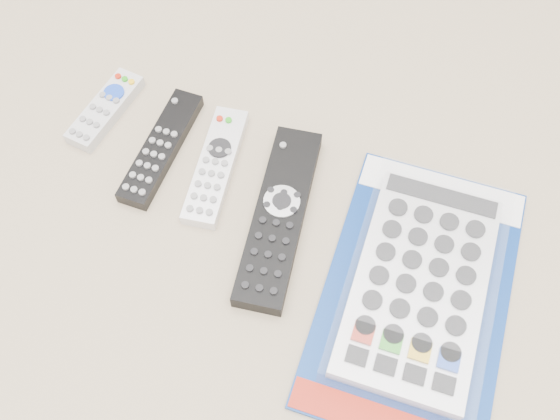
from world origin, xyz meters
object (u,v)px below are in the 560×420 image
at_px(remote_slim_black, 161,148).
at_px(remote_large_black, 279,216).
at_px(jumbo_remote_packaged, 420,284).
at_px(remote_small_grey, 105,109).
at_px(remote_silver_dvd, 216,166).

relative_size(remote_slim_black, remote_large_black, 0.72).
bearing_deg(remote_large_black, remote_slim_black, 158.88).
relative_size(remote_slim_black, jumbo_remote_packaged, 0.51).
height_order(remote_slim_black, jumbo_remote_packaged, jumbo_remote_packaged).
relative_size(remote_small_grey, remote_slim_black, 0.73).
xyz_separation_m(remote_small_grey, remote_large_black, (0.29, -0.06, 0.00)).
bearing_deg(remote_slim_black, remote_large_black, -13.72).
distance_m(remote_slim_black, remote_large_black, 0.19).
xyz_separation_m(remote_silver_dvd, jumbo_remote_packaged, (0.29, -0.06, 0.01)).
xyz_separation_m(remote_small_grey, remote_slim_black, (0.10, -0.03, 0.00)).
bearing_deg(remote_silver_dvd, remote_large_black, -30.34).
height_order(remote_silver_dvd, remote_large_black, remote_large_black).
distance_m(remote_small_grey, remote_large_black, 0.29).
height_order(remote_small_grey, jumbo_remote_packaged, jumbo_remote_packaged).
bearing_deg(remote_large_black, jumbo_remote_packaged, -17.35).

